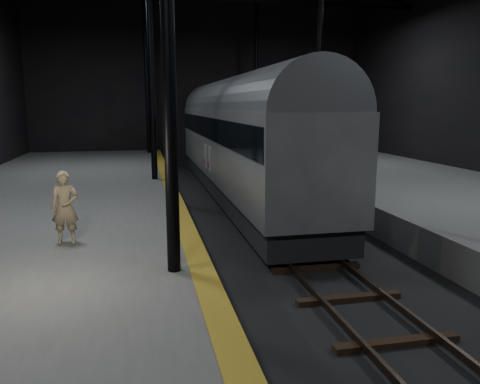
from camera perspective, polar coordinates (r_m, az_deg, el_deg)
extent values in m
plane|color=black|center=(14.35, 6.32, -6.76)|extent=(44.00, 44.00, 0.00)
cube|color=#4F4F4D|center=(13.88, -24.70, -6.14)|extent=(9.00, 43.80, 1.00)
cube|color=olive|center=(13.44, -6.89, -3.52)|extent=(0.50, 43.80, 0.01)
cube|color=#3F3328|center=(14.10, 3.54, -6.31)|extent=(0.08, 43.00, 0.14)
cube|color=#3F3328|center=(14.54, 9.05, -5.90)|extent=(0.08, 43.00, 0.14)
cube|color=black|center=(14.33, 6.33, -6.53)|extent=(2.40, 42.00, 0.12)
cylinder|color=black|center=(9.17, -8.87, 21.39)|extent=(0.26, 0.26, 10.00)
cylinder|color=black|center=(21.07, -10.80, 15.13)|extent=(0.26, 0.26, 10.00)
cylinder|color=black|center=(22.59, 9.55, 14.85)|extent=(0.26, 0.26, 10.00)
cylinder|color=black|center=(33.04, -11.31, 13.39)|extent=(0.26, 0.26, 10.00)
cylinder|color=black|center=(34.03, 1.96, 13.50)|extent=(0.26, 0.26, 10.00)
cube|color=gray|center=(21.34, -0.16, 6.03)|extent=(2.92, 20.16, 3.02)
cube|color=black|center=(21.57, -0.15, 1.01)|extent=(2.67, 19.76, 0.86)
cube|color=black|center=(21.30, -0.16, 7.92)|extent=(2.98, 19.86, 0.91)
cylinder|color=slate|center=(21.28, -0.16, 10.09)|extent=(2.86, 19.96, 2.86)
cube|color=black|center=(14.97, 5.41, -4.80)|extent=(1.81, 2.22, 0.35)
cube|color=black|center=(28.49, -3.07, 2.57)|extent=(1.81, 2.22, 0.35)
cube|color=silver|center=(20.15, -3.73, 4.01)|extent=(0.04, 0.76, 1.06)
cube|color=silver|center=(21.34, -4.20, 4.37)|extent=(0.04, 0.76, 1.06)
cylinder|color=#A7142E|center=(20.36, -3.85, 3.36)|extent=(0.03, 0.26, 0.26)
cylinder|color=#A7142E|center=(21.55, -4.31, 3.76)|extent=(0.03, 0.26, 0.26)
imported|color=tan|center=(11.83, -20.54, -1.78)|extent=(0.64, 0.43, 1.74)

